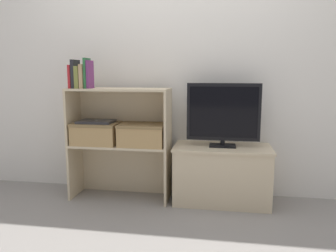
# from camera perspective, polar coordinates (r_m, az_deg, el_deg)

# --- Properties ---
(ground_plane) EXTENTS (16.00, 16.00, 0.00)m
(ground_plane) POSITION_cam_1_polar(r_m,az_deg,el_deg) (2.83, -0.54, -13.94)
(ground_plane) COLOR gray
(wall_back) EXTENTS (10.00, 0.05, 2.40)m
(wall_back) POSITION_cam_1_polar(r_m,az_deg,el_deg) (3.04, 0.85, 10.85)
(wall_back) COLOR silver
(wall_back) RESTS_ON ground_plane
(tv_stand) EXTENTS (0.83, 0.42, 0.49)m
(tv_stand) POSITION_cam_1_polar(r_m,az_deg,el_deg) (2.90, 9.33, -8.29)
(tv_stand) COLOR #CCB793
(tv_stand) RESTS_ON ground_plane
(tv) EXTENTS (0.61, 0.14, 0.54)m
(tv) POSITION_cam_1_polar(r_m,az_deg,el_deg) (2.78, 9.61, 2.16)
(tv) COLOR black
(tv) RESTS_ON tv_stand
(bookshelf_lower_tier) EXTENTS (0.88, 0.33, 0.49)m
(bookshelf_lower_tier) POSITION_cam_1_polar(r_m,az_deg,el_deg) (3.03, -7.89, -6.23)
(bookshelf_lower_tier) COLOR #CCB793
(bookshelf_lower_tier) RESTS_ON ground_plane
(bookshelf_upper_tier) EXTENTS (0.88, 0.33, 0.49)m
(bookshelf_upper_tier) POSITION_cam_1_polar(r_m,az_deg,el_deg) (2.94, -8.10, 3.05)
(bookshelf_upper_tier) COLOR #CCB793
(bookshelf_upper_tier) RESTS_ON bookshelf_lower_tier
(book_crimson) EXTENTS (0.02, 0.13, 0.20)m
(book_crimson) POSITION_cam_1_polar(r_m,az_deg,el_deg) (2.96, -16.39, 8.24)
(book_crimson) COLOR #B22328
(book_crimson) RESTS_ON bookshelf_upper_tier
(book_charcoal) EXTENTS (0.03, 0.14, 0.24)m
(book_charcoal) POSITION_cam_1_polar(r_m,az_deg,el_deg) (2.94, -15.81, 8.70)
(book_charcoal) COLOR #232328
(book_charcoal) RESTS_ON bookshelf_upper_tier
(book_olive) EXTENTS (0.04, 0.16, 0.19)m
(book_olive) POSITION_cam_1_polar(r_m,az_deg,el_deg) (2.93, -15.12, 8.20)
(book_olive) COLOR olive
(book_olive) RESTS_ON bookshelf_upper_tier
(book_tan) EXTENTS (0.03, 0.16, 0.20)m
(book_tan) POSITION_cam_1_polar(r_m,az_deg,el_deg) (2.91, -14.43, 8.36)
(book_tan) COLOR tan
(book_tan) RESTS_ON bookshelf_upper_tier
(book_forest) EXTENTS (0.02, 0.12, 0.26)m
(book_forest) POSITION_cam_1_polar(r_m,az_deg,el_deg) (2.90, -13.90, 8.91)
(book_forest) COLOR #286638
(book_forest) RESTS_ON bookshelf_upper_tier
(book_plum) EXTENTS (0.02, 0.13, 0.23)m
(book_plum) POSITION_cam_1_polar(r_m,az_deg,el_deg) (2.89, -13.43, 8.72)
(book_plum) COLOR #6B2D66
(book_plum) RESTS_ON bookshelf_upper_tier
(storage_basket_left) EXTENTS (0.40, 0.29, 0.19)m
(storage_basket_left) POSITION_cam_1_polar(r_m,az_deg,el_deg) (2.97, -12.32, -1.03)
(storage_basket_left) COLOR tan
(storage_basket_left) RESTS_ON bookshelf_lower_tier
(storage_basket_right) EXTENTS (0.40, 0.29, 0.19)m
(storage_basket_right) POSITION_cam_1_polar(r_m,az_deg,el_deg) (2.84, -4.43, -1.30)
(storage_basket_right) COLOR tan
(storage_basket_right) RESTS_ON bookshelf_lower_tier
(laptop) EXTENTS (0.30, 0.22, 0.02)m
(laptop) POSITION_cam_1_polar(r_m,az_deg,el_deg) (2.95, -12.38, 0.76)
(laptop) COLOR #2D2D33
(laptop) RESTS_ON storage_basket_left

